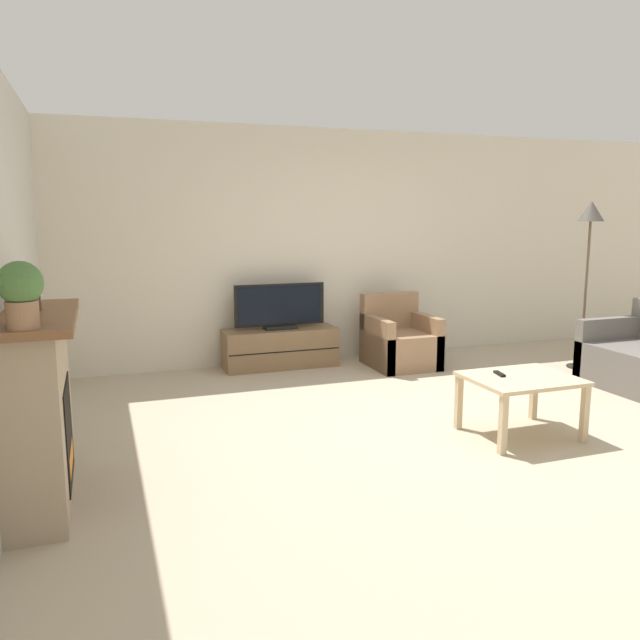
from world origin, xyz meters
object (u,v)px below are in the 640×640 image
object	(u,v)px
fireplace	(38,408)
floor_lamp	(590,228)
mantel_clock	(34,298)
tv	(280,308)
coffee_table	(521,385)
armchair	(399,342)
remote	(499,374)
tv_stand	(280,348)
potted_plant	(21,291)
mantel_vase_left	(25,299)

from	to	relation	value
fireplace	floor_lamp	size ratio (longest dim) A/B	0.67
fireplace	mantel_clock	bearing A→B (deg)	81.95
tv	coffee_table	size ratio (longest dim) A/B	1.27
armchair	remote	world-z (taller)	armchair
tv	remote	xyz separation A→B (m)	(1.02, -2.68, -0.19)
mantel_clock	remote	distance (m)	3.38
fireplace	tv	world-z (taller)	fireplace
tv_stand	remote	xyz separation A→B (m)	(1.02, -2.68, 0.26)
potted_plant	floor_lamp	size ratio (longest dim) A/B	0.18
armchair	coffee_table	world-z (taller)	armchair
tv_stand	armchair	size ratio (longest dim) A/B	1.58
remote	coffee_table	bearing A→B (deg)	-25.91
mantel_vase_left	remote	distance (m)	3.42
mantel_clock	armchair	distance (m)	4.33
mantel_vase_left	tv	world-z (taller)	mantel_vase_left
remote	floor_lamp	distance (m)	2.88
tv	coffee_table	xyz separation A→B (m)	(1.15, -2.78, -0.27)
floor_lamp	coffee_table	bearing A→B (deg)	-142.02
coffee_table	remote	size ratio (longest dim) A/B	5.26
tv	coffee_table	bearing A→B (deg)	-67.52
potted_plant	remote	xyz separation A→B (m)	(3.29, 0.61, -0.86)
remote	floor_lamp	xyz separation A→B (m)	(2.20, 1.51, 1.09)
armchair	fireplace	bearing A→B (deg)	-146.62
potted_plant	armchair	bearing A→B (deg)	38.99
fireplace	tv	size ratio (longest dim) A/B	1.20
coffee_table	remote	world-z (taller)	remote
tv_stand	tv	xyz separation A→B (m)	(-0.00, -0.00, 0.46)
tv_stand	armchair	bearing A→B (deg)	-17.07
tv_stand	armchair	distance (m)	1.36
mantel_vase_left	floor_lamp	world-z (taller)	floor_lamp
tv	remote	distance (m)	2.87
mantel_clock	remote	xyz separation A→B (m)	(3.29, -0.04, -0.74)
coffee_table	floor_lamp	bearing A→B (deg)	37.98
tv	remote	bearing A→B (deg)	-69.17
mantel_clock	tv_stand	distance (m)	3.63
tv	mantel_clock	bearing A→B (deg)	-130.73
fireplace	coffee_table	size ratio (longest dim) A/B	1.52
mantel_vase_left	coffee_table	world-z (taller)	mantel_vase_left
tv	armchair	size ratio (longest dim) A/B	1.28
fireplace	potted_plant	size ratio (longest dim) A/B	3.64
potted_plant	remote	bearing A→B (deg)	10.56
tv_stand	remote	bearing A→B (deg)	-69.18
mantel_vase_left	potted_plant	world-z (taller)	potted_plant
fireplace	armchair	bearing A→B (deg)	33.38
potted_plant	mantel_clock	bearing A→B (deg)	89.93
mantel_vase_left	floor_lamp	size ratio (longest dim) A/B	0.15
remote	tv	bearing A→B (deg)	122.35
tv_stand	mantel_vase_left	bearing A→B (deg)	-125.91
floor_lamp	mantel_clock	bearing A→B (deg)	-164.96
tv	tv_stand	bearing A→B (deg)	90.00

